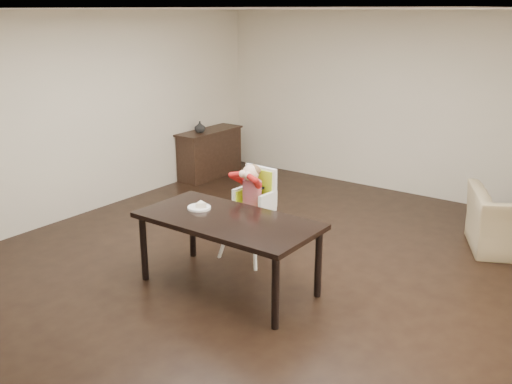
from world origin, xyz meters
TOP-DOWN VIEW (x-y plane):
  - ground at (0.00, 0.00)m, footprint 7.00×7.00m
  - room_walls at (0.00, 0.00)m, footprint 6.02×7.02m
  - dining_table at (0.03, -0.58)m, footprint 1.80×0.90m
  - high_chair at (-0.24, 0.20)m, footprint 0.48×0.48m
  - plate at (-0.38, -0.53)m, footprint 0.30×0.30m
  - sideboard at (-2.78, 2.42)m, footprint 0.44×1.26m
  - vase at (-2.78, 2.19)m, footprint 0.18×0.19m

SIDE VIEW (x-z plane):
  - ground at x=0.00m, z-range 0.00..0.00m
  - sideboard at x=-2.78m, z-range 0.00..0.79m
  - dining_table at x=0.03m, z-range 0.30..1.05m
  - high_chair at x=-0.24m, z-range 0.22..1.31m
  - plate at x=-0.38m, z-range 0.74..0.81m
  - vase at x=-2.78m, z-range 0.79..0.97m
  - room_walls at x=0.00m, z-range 0.50..3.21m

